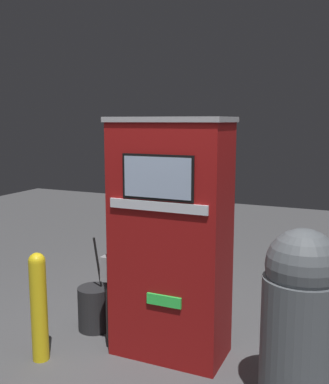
% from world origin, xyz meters
% --- Properties ---
extents(ground_plane, '(14.00, 14.00, 0.00)m').
position_xyz_m(ground_plane, '(0.00, 0.00, 0.00)').
color(ground_plane, '#4C4C4F').
extents(gas_pump, '(1.00, 0.52, 1.92)m').
position_xyz_m(gas_pump, '(-0.00, 0.24, 0.96)').
color(gas_pump, maroon).
rests_on(gas_pump, ground_plane).
extents(safety_bollard, '(0.13, 0.13, 0.88)m').
position_xyz_m(safety_bollard, '(-0.90, -0.29, 0.46)').
color(safety_bollard, yellow).
rests_on(safety_bollard, ground_plane).
extents(trash_bin, '(0.50, 0.50, 1.22)m').
position_xyz_m(trash_bin, '(1.05, -0.06, 0.62)').
color(trash_bin, '#51565B').
rests_on(trash_bin, ground_plane).
extents(squeegee_bucket, '(0.30, 0.30, 0.88)m').
position_xyz_m(squeegee_bucket, '(-0.80, 0.34, 0.20)').
color(squeegee_bucket, '#262628').
rests_on(squeegee_bucket, ground_plane).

